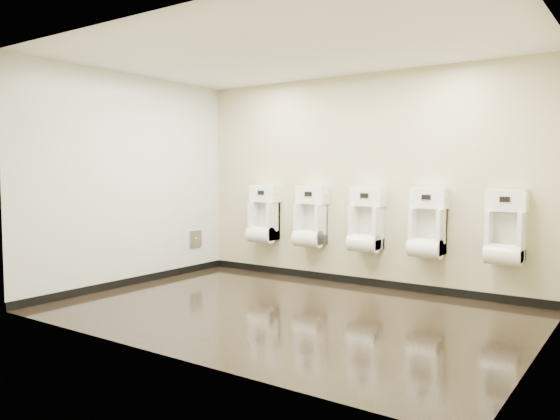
% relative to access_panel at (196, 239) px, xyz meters
% --- Properties ---
extents(ground, '(5.00, 3.50, 0.00)m').
position_rel_access_panel_xyz_m(ground, '(2.48, -1.20, -0.50)').
color(ground, black).
rests_on(ground, ground).
extents(ceiling, '(5.00, 3.50, 0.00)m').
position_rel_access_panel_xyz_m(ceiling, '(2.48, -1.20, 2.30)').
color(ceiling, silver).
extents(back_wall, '(5.00, 0.02, 2.80)m').
position_rel_access_panel_xyz_m(back_wall, '(2.48, 0.55, 0.90)').
color(back_wall, beige).
rests_on(back_wall, ground).
extents(front_wall, '(5.00, 0.02, 2.80)m').
position_rel_access_panel_xyz_m(front_wall, '(2.48, -2.95, 0.90)').
color(front_wall, beige).
rests_on(front_wall, ground).
extents(left_wall, '(0.02, 3.50, 2.80)m').
position_rel_access_panel_xyz_m(left_wall, '(-0.02, -1.20, 0.90)').
color(left_wall, beige).
rests_on(left_wall, ground).
extents(right_wall, '(0.02, 3.50, 2.80)m').
position_rel_access_panel_xyz_m(right_wall, '(4.98, -1.20, 0.90)').
color(right_wall, beige).
rests_on(right_wall, ground).
extents(tile_overlay_left, '(0.01, 3.50, 2.80)m').
position_rel_access_panel_xyz_m(tile_overlay_left, '(-0.01, -1.20, 0.90)').
color(tile_overlay_left, white).
rests_on(tile_overlay_left, ground).
extents(skirting_back, '(5.00, 0.02, 0.10)m').
position_rel_access_panel_xyz_m(skirting_back, '(2.48, 0.54, -0.45)').
color(skirting_back, black).
rests_on(skirting_back, ground).
extents(skirting_left, '(0.02, 3.50, 0.10)m').
position_rel_access_panel_xyz_m(skirting_left, '(-0.01, -1.20, -0.45)').
color(skirting_left, black).
rests_on(skirting_left, ground).
extents(access_panel, '(0.04, 0.25, 0.25)m').
position_rel_access_panel_xyz_m(access_panel, '(0.00, 0.00, 0.00)').
color(access_panel, '#9E9EA3').
rests_on(access_panel, left_wall).
extents(urinal_0, '(0.45, 0.34, 0.83)m').
position_rel_access_panel_xyz_m(urinal_0, '(0.99, 0.40, 0.33)').
color(urinal_0, white).
rests_on(urinal_0, back_wall).
extents(urinal_1, '(0.45, 0.34, 0.83)m').
position_rel_access_panel_xyz_m(urinal_1, '(1.80, 0.40, 0.33)').
color(urinal_1, white).
rests_on(urinal_1, back_wall).
extents(urinal_2, '(0.45, 0.34, 0.83)m').
position_rel_access_panel_xyz_m(urinal_2, '(2.65, 0.40, 0.33)').
color(urinal_2, white).
rests_on(urinal_2, back_wall).
extents(urinal_3, '(0.45, 0.34, 0.83)m').
position_rel_access_panel_xyz_m(urinal_3, '(3.47, 0.40, 0.33)').
color(urinal_3, white).
rests_on(urinal_3, back_wall).
extents(urinal_4, '(0.45, 0.34, 0.83)m').
position_rel_access_panel_xyz_m(urinal_4, '(4.36, 0.40, 0.33)').
color(urinal_4, white).
rests_on(urinal_4, back_wall).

